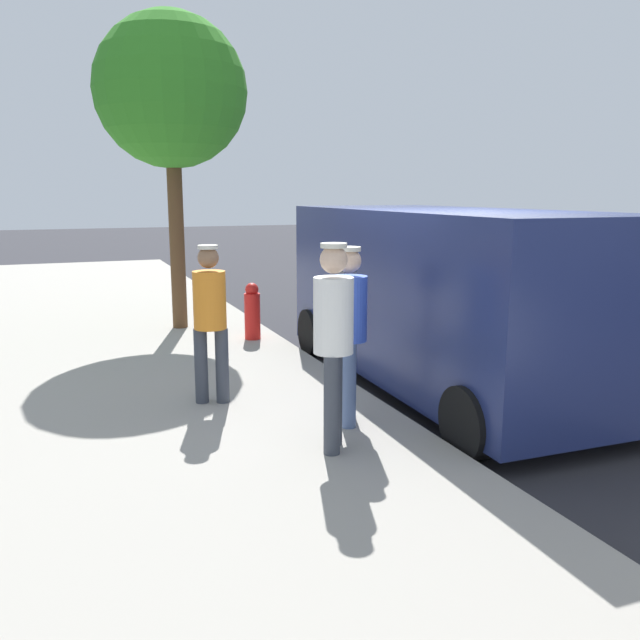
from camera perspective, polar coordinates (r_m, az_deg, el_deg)
The scene contains 9 objects.
ground_plane at distance 7.93m, azimuth 10.80°, elevation -6.43°, with size 80.00×80.00×0.00m, color #2D2D33.
sidewalk_slab at distance 6.78m, azimuth -15.39°, elevation -8.99°, with size 5.00×32.00×0.15m, color #9E998E.
parking_meter_near at distance 6.89m, azimuth 2.32°, elevation 1.24°, with size 0.14×0.18×1.52m.
pedestrian_in_white at distance 5.55m, azimuth 1.17°, elevation -1.11°, with size 0.34×0.34×1.79m.
pedestrian_in_orange at distance 6.93m, azimuth -9.50°, elevation 0.51°, with size 0.35×0.34×1.67m.
pedestrian_in_blue at distance 6.20m, azimuth 2.51°, elevation -0.35°, with size 0.34×0.34×1.70m.
parked_van at distance 8.02m, azimuth 10.77°, elevation 2.25°, with size 2.22×5.24×2.15m.
street_tree at distance 11.05m, azimuth -12.78°, elevation 18.64°, with size 2.37×2.37×4.93m.
fire_hydrant at distance 10.02m, azimuth -5.88°, elevation 0.70°, with size 0.24×0.24×0.86m.
Camera 1 is at (4.11, 6.36, 2.34)m, focal length 36.99 mm.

